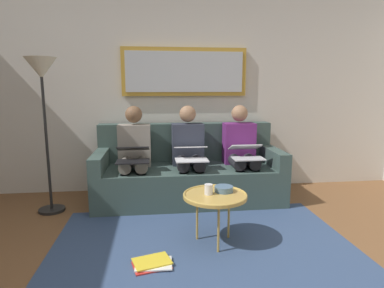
% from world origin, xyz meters
% --- Properties ---
extents(wall_rear, '(6.00, 0.12, 2.60)m').
position_xyz_m(wall_rear, '(0.00, -2.60, 1.30)').
color(wall_rear, beige).
rests_on(wall_rear, ground_plane).
extents(area_rug, '(2.60, 1.80, 0.01)m').
position_xyz_m(area_rug, '(0.00, -0.85, 0.00)').
color(area_rug, '#33476B').
rests_on(area_rug, ground_plane).
extents(couch, '(2.20, 0.90, 0.90)m').
position_xyz_m(couch, '(0.00, -2.12, 0.31)').
color(couch, '#384C47').
rests_on(couch, ground_plane).
extents(framed_mirror, '(1.60, 0.05, 0.61)m').
position_xyz_m(framed_mirror, '(0.00, -2.51, 1.55)').
color(framed_mirror, '#B7892D').
extents(coffee_table, '(0.55, 0.55, 0.46)m').
position_xyz_m(coffee_table, '(-0.11, -0.90, 0.43)').
color(coffee_table, tan).
rests_on(coffee_table, ground_plane).
extents(cup, '(0.07, 0.07, 0.09)m').
position_xyz_m(cup, '(-0.05, -0.91, 0.49)').
color(cup, silver).
rests_on(cup, coffee_table).
extents(bowl, '(0.16, 0.16, 0.05)m').
position_xyz_m(bowl, '(-0.20, -0.97, 0.47)').
color(bowl, slate).
rests_on(bowl, coffee_table).
extents(person_left, '(0.38, 0.58, 1.14)m').
position_xyz_m(person_left, '(-0.64, -2.05, 0.61)').
color(person_left, '#66236B').
rests_on(person_left, couch).
extents(laptop_silver, '(0.35, 0.35, 0.16)m').
position_xyz_m(laptop_silver, '(-0.64, -1.81, 0.63)').
color(laptop_silver, silver).
extents(person_middle, '(0.38, 0.58, 1.14)m').
position_xyz_m(person_middle, '(0.00, -2.05, 0.61)').
color(person_middle, '#2D3342').
rests_on(person_middle, couch).
extents(laptop_white, '(0.36, 0.36, 0.15)m').
position_xyz_m(laptop_white, '(0.00, -1.81, 0.63)').
color(laptop_white, white).
extents(person_right, '(0.38, 0.58, 1.14)m').
position_xyz_m(person_right, '(0.64, -2.05, 0.61)').
color(person_right, gray).
rests_on(person_right, couch).
extents(laptop_black, '(0.35, 0.37, 0.16)m').
position_xyz_m(laptop_black, '(0.64, -1.81, 0.63)').
color(laptop_black, black).
extents(magazine_stack, '(0.33, 0.29, 0.03)m').
position_xyz_m(magazine_stack, '(0.44, -0.59, 0.02)').
color(magazine_stack, red).
rests_on(magazine_stack, ground_plane).
extents(standing_lamp, '(0.32, 0.32, 1.66)m').
position_xyz_m(standing_lamp, '(1.55, -1.85, 1.37)').
color(standing_lamp, black).
rests_on(standing_lamp, ground_plane).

